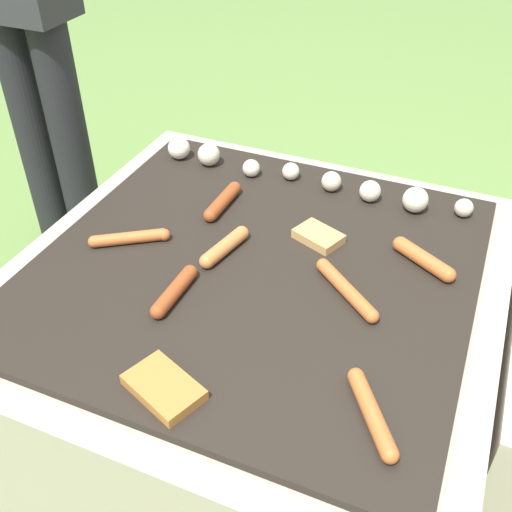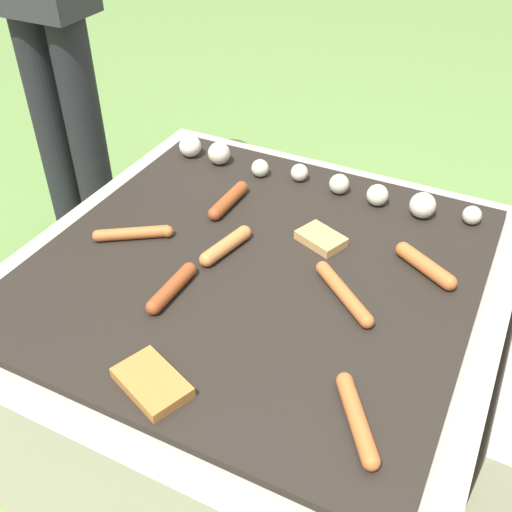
{
  "view_description": "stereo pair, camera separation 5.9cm",
  "coord_description": "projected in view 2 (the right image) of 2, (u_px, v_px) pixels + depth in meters",
  "views": [
    {
      "loc": [
        0.37,
        -0.88,
        1.22
      ],
      "look_at": [
        0.0,
        0.0,
        0.47
      ],
      "focal_mm": 42.0,
      "sensor_mm": 36.0,
      "label": 1
    },
    {
      "loc": [
        0.43,
        -0.85,
        1.22
      ],
      "look_at": [
        0.0,
        0.0,
        0.47
      ],
      "focal_mm": 42.0,
      "sensor_mm": 36.0,
      "label": 2
    }
  ],
  "objects": [
    {
      "name": "ground_plane",
      "position": [
        256.0,
        404.0,
        1.5
      ],
      "size": [
        14.0,
        14.0,
        0.0
      ],
      "primitive_type": "plane",
      "color": "#608442"
    },
    {
      "name": "grill",
      "position": [
        256.0,
        342.0,
        1.36
      ],
      "size": [
        0.98,
        0.98,
        0.45
      ],
      "color": "#A89E8C",
      "rests_on": "ground_plane"
    },
    {
      "name": "sausage_front_left",
      "position": [
        226.0,
        246.0,
        1.25
      ],
      "size": [
        0.06,
        0.15,
        0.03
      ],
      "color": "#C6753D",
      "rests_on": "grill"
    },
    {
      "name": "sausage_mid_right",
      "position": [
        344.0,
        293.0,
        1.13
      ],
      "size": [
        0.15,
        0.13,
        0.03
      ],
      "color": "#B7602D",
      "rests_on": "grill"
    },
    {
      "name": "sausage_back_right",
      "position": [
        357.0,
        419.0,
        0.91
      ],
      "size": [
        0.11,
        0.15,
        0.03
      ],
      "color": "#B7602D",
      "rests_on": "grill"
    },
    {
      "name": "sausage_front_center",
      "position": [
        172.0,
        288.0,
        1.14
      ],
      "size": [
        0.03,
        0.15,
        0.03
      ],
      "color": "#93421E",
      "rests_on": "grill"
    },
    {
      "name": "sausage_back_left",
      "position": [
        133.0,
        233.0,
        1.29
      ],
      "size": [
        0.15,
        0.11,
        0.03
      ],
      "color": "#B7602D",
      "rests_on": "grill"
    },
    {
      "name": "sausage_mid_left",
      "position": [
        425.0,
        265.0,
        1.19
      ],
      "size": [
        0.14,
        0.1,
        0.03
      ],
      "color": "#B7602D",
      "rests_on": "grill"
    },
    {
      "name": "sausage_back_center",
      "position": [
        229.0,
        200.0,
        1.38
      ],
      "size": [
        0.03,
        0.16,
        0.03
      ],
      "color": "#93421E",
      "rests_on": "grill"
    },
    {
      "name": "bread_slice_right",
      "position": [
        321.0,
        239.0,
        1.27
      ],
      "size": [
        0.12,
        0.1,
        0.02
      ],
      "color": "tan",
      "rests_on": "grill"
    },
    {
      "name": "bread_slice_center",
      "position": [
        152.0,
        383.0,
        0.97
      ],
      "size": [
        0.15,
        0.12,
        0.02
      ],
      "color": "#B27033",
      "rests_on": "grill"
    },
    {
      "name": "mushroom_row",
      "position": [
        305.0,
        176.0,
        1.45
      ],
      "size": [
        0.77,
        0.07,
        0.06
      ],
      "color": "silver",
      "rests_on": "grill"
    }
  ]
}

